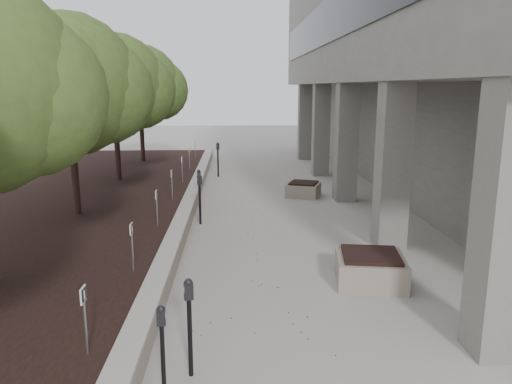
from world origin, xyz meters
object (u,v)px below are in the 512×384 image
object	(u,v)px
parking_meter_5	(218,160)
planter_front	(370,268)
crabapple_tree_5	(140,103)
parking_meter_2	(163,352)
parking_meter_4	(199,189)
crabapple_tree_3	(70,115)
parking_meter_3	(200,199)
crabapple_tree_4	(115,108)
parking_meter_1	(190,328)
planter_back	(303,189)

from	to	relation	value
parking_meter_5	planter_front	distance (m)	12.50
crabapple_tree_5	planter_front	world-z (taller)	crabapple_tree_5
parking_meter_5	planter_front	size ratio (longest dim) A/B	1.14
crabapple_tree_5	parking_meter_2	bearing A→B (deg)	-78.93
parking_meter_4	crabapple_tree_3	bearing A→B (deg)	-167.78
parking_meter_2	parking_meter_3	size ratio (longest dim) A/B	0.86
crabapple_tree_4	parking_meter_2	distance (m)	13.57
parking_meter_2	planter_front	distance (m)	5.09
crabapple_tree_3	parking_meter_1	bearing A→B (deg)	-62.88
parking_meter_3	planter_front	world-z (taller)	parking_meter_3
parking_meter_2	parking_meter_1	bearing A→B (deg)	55.50
crabapple_tree_3	parking_meter_4	world-z (taller)	crabapple_tree_3
parking_meter_2	parking_meter_4	bearing A→B (deg)	89.38
crabapple_tree_5	crabapple_tree_3	bearing A→B (deg)	-90.00
parking_meter_1	parking_meter_3	xyz separation A→B (m)	(-0.39, 7.57, 0.03)
crabapple_tree_4	planter_back	distance (m)	7.55
parking_meter_1	parking_meter_5	xyz separation A→B (m)	(-0.13, 15.11, 0.05)
crabapple_tree_4	parking_meter_5	bearing A→B (deg)	36.39
parking_meter_5	planter_back	bearing A→B (deg)	-67.53
parking_meter_3	parking_meter_5	bearing A→B (deg)	66.33
parking_meter_5	crabapple_tree_4	bearing A→B (deg)	-159.80
crabapple_tree_5	planter_back	bearing A→B (deg)	-42.53
crabapple_tree_5	parking_meter_1	world-z (taller)	crabapple_tree_5
crabapple_tree_4	crabapple_tree_5	size ratio (longest dim) A/B	1.00
crabapple_tree_3	parking_meter_5	distance (m)	8.85
parking_meter_1	planter_back	distance (m)	11.53
crabapple_tree_3	parking_meter_4	distance (m)	4.56
crabapple_tree_4	crabapple_tree_5	xyz separation A→B (m)	(0.00, 5.00, 0.00)
planter_back	parking_meter_4	bearing A→B (deg)	-155.18
planter_back	crabapple_tree_4	bearing A→B (deg)	169.29
parking_meter_4	planter_front	size ratio (longest dim) A/B	0.97
crabapple_tree_5	planter_front	distance (m)	16.22
parking_meter_1	parking_meter_2	size ratio (longest dim) A/B	1.12
parking_meter_1	parking_meter_4	xyz separation A→B (m)	(-0.54, 9.43, -0.06)
crabapple_tree_4	parking_meter_2	xyz separation A→B (m)	(3.50, -12.87, -2.49)
crabapple_tree_5	parking_meter_2	xyz separation A→B (m)	(3.50, -17.87, -2.49)
parking_meter_4	planter_front	xyz separation A→B (m)	(3.86, -6.33, -0.33)
crabapple_tree_3	parking_meter_3	xyz separation A→B (m)	(3.40, 0.16, -2.39)
crabapple_tree_3	crabapple_tree_4	world-z (taller)	same
planter_back	planter_front	bearing A→B (deg)	-88.28
parking_meter_4	parking_meter_3	bearing A→B (deg)	-105.02
crabapple_tree_4	parking_meter_4	bearing A→B (deg)	-42.46
parking_meter_4	parking_meter_5	world-z (taller)	parking_meter_5
parking_meter_3	parking_meter_5	world-z (taller)	parking_meter_5
planter_front	parking_meter_3	bearing A→B (deg)	129.68
crabapple_tree_4	parking_meter_2	size ratio (longest dim) A/B	4.33
crabapple_tree_4	parking_meter_3	distance (m)	6.38
crabapple_tree_4	parking_meter_5	xyz separation A→B (m)	(3.67, 2.70, -2.36)
parking_meter_4	planter_front	bearing A→B (deg)	-78.37
crabapple_tree_3	planter_front	size ratio (longest dim) A/B	4.10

